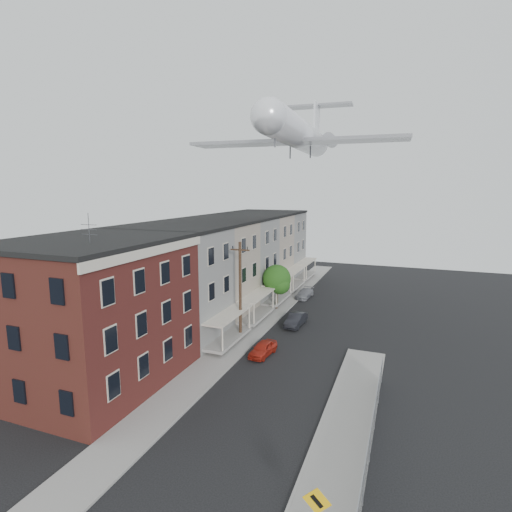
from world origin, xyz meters
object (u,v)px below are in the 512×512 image
at_px(car_near, 263,349).
at_px(car_mid, 296,320).
at_px(car_far, 304,294).
at_px(airplane, 300,135).
at_px(warning_sign, 317,510).
at_px(utility_pole, 240,290).
at_px(street_tree, 278,280).

distance_m(car_near, car_mid, 7.99).
height_order(car_far, airplane, airplane).
distance_m(car_mid, airplane, 18.92).
distance_m(warning_sign, car_far, 36.12).
bearing_deg(car_far, car_near, -81.87).
relative_size(car_mid, car_far, 1.01).
relative_size(warning_sign, utility_pole, 0.31).
distance_m(street_tree, car_mid, 6.35).
xyz_separation_m(car_far, airplane, (0.78, -6.59, 18.56)).
relative_size(street_tree, car_near, 1.54).
relative_size(utility_pole, car_far, 2.34).
height_order(utility_pole, street_tree, utility_pole).
xyz_separation_m(warning_sign, airplane, (-8.42, 28.31, 17.24)).
distance_m(warning_sign, car_near, 18.35).
bearing_deg(car_mid, car_near, -91.26).
bearing_deg(warning_sign, airplane, 106.56).
distance_m(utility_pole, street_tree, 10.00).
xyz_separation_m(car_mid, car_far, (-1.74, 10.51, -0.08)).
bearing_deg(car_near, car_far, 100.27).
bearing_deg(street_tree, car_far, 74.32).
height_order(warning_sign, street_tree, street_tree).
xyz_separation_m(car_near, airplane, (-0.34, 11.89, 18.54)).
bearing_deg(car_far, car_mid, -75.94).
relative_size(car_near, car_mid, 0.87).
height_order(street_tree, car_near, street_tree).
xyz_separation_m(warning_sign, car_near, (-8.08, 16.43, -1.31)).
distance_m(warning_sign, airplane, 34.20).
bearing_deg(airplane, car_far, 96.73).
distance_m(street_tree, airplane, 15.87).
bearing_deg(car_near, warning_sign, -57.02).
xyz_separation_m(utility_pole, street_tree, (0.33, 9.92, -1.22)).
relative_size(street_tree, car_far, 1.35).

